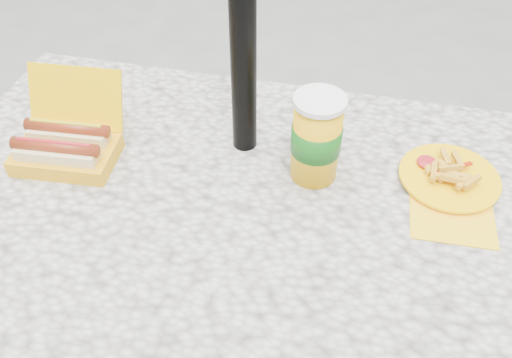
# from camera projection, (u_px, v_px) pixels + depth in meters

# --- Properties ---
(picnic_table) EXTENTS (1.20, 0.80, 0.75)m
(picnic_table) POSITION_uv_depth(u_px,v_px,m) (227.00, 233.00, 1.11)
(picnic_table) COLOR beige
(picnic_table) RESTS_ON ground
(hotdog_box) EXTENTS (0.21, 0.20, 0.15)m
(hotdog_box) POSITION_uv_depth(u_px,v_px,m) (66.00, 145.00, 1.09)
(hotdog_box) COLOR #FBBE00
(hotdog_box) RESTS_ON picnic_table
(fries_plate) EXTENTS (0.20, 0.27, 0.04)m
(fries_plate) POSITION_uv_depth(u_px,v_px,m) (449.00, 179.00, 1.06)
(fries_plate) COLOR yellow
(fries_plate) RESTS_ON picnic_table
(soda_cup) EXTENTS (0.10, 0.10, 0.18)m
(soda_cup) POSITION_uv_depth(u_px,v_px,m) (316.00, 138.00, 1.02)
(soda_cup) COLOR #F5AD0C
(soda_cup) RESTS_ON picnic_table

